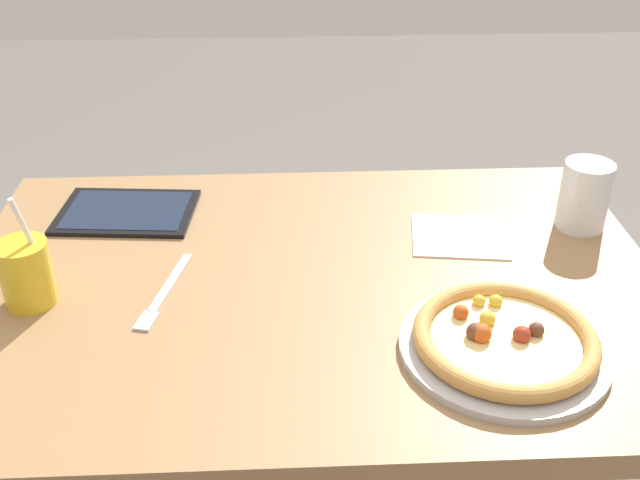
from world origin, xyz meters
TOP-DOWN VIEW (x-y plane):
  - dining_table at (0.00, 0.00)m, footprint 1.11×0.77m
  - pizza_near at (0.26, -0.19)m, footprint 0.29×0.29m
  - drink_cup_colored at (-0.42, -0.04)m, footprint 0.08×0.08m
  - water_cup_clear at (0.48, 0.15)m, footprint 0.08×0.08m
  - paper_napkin at (0.26, 0.12)m, footprint 0.18×0.16m
  - fork at (-0.22, -0.03)m, footprint 0.07×0.20m
  - tablet at (-0.32, 0.23)m, footprint 0.25×0.19m

SIDE VIEW (x-z plane):
  - dining_table at x=0.00m, z-range 0.25..1.00m
  - paper_napkin at x=0.26m, z-range 0.75..0.75m
  - fork at x=-0.22m, z-range 0.75..0.75m
  - tablet at x=-0.32m, z-range 0.75..0.76m
  - pizza_near at x=0.26m, z-range 0.75..0.79m
  - drink_cup_colored at x=-0.42m, z-range 0.71..0.89m
  - water_cup_clear at x=0.48m, z-range 0.75..0.87m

